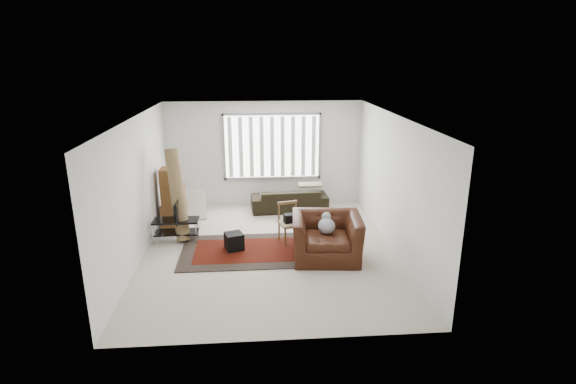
# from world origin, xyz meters

# --- Properties ---
(room) EXTENTS (6.00, 6.02, 2.71)m
(room) POSITION_xyz_m (0.03, 0.51, 1.76)
(room) COLOR beige
(room) RESTS_ON ground
(persian_rug) EXTENTS (2.59, 1.73, 0.02)m
(persian_rug) POSITION_xyz_m (-0.48, -0.00, 0.01)
(persian_rug) COLOR black
(persian_rug) RESTS_ON ground
(tv_stand) EXTENTS (0.95, 0.43, 0.48)m
(tv_stand) POSITION_xyz_m (-1.95, 0.66, 0.34)
(tv_stand) COLOR black
(tv_stand) RESTS_ON ground
(tv) EXTENTS (0.10, 0.77, 0.44)m
(tv) POSITION_xyz_m (-1.95, 0.66, 0.70)
(tv) COLOR black
(tv) RESTS_ON tv_stand
(subwoofer) EXTENTS (0.43, 0.43, 0.34)m
(subwoofer) POSITION_xyz_m (-0.71, 0.09, 0.19)
(subwoofer) COLOR black
(subwoofer) RESTS_ON persian_rug
(moving_boxes) EXTENTS (0.56, 0.51, 1.35)m
(moving_boxes) POSITION_xyz_m (-2.15, 1.60, 0.63)
(moving_boxes) COLOR brown
(moving_boxes) RESTS_ON ground
(white_flatpack) EXTENTS (0.59, 0.36, 0.71)m
(white_flatpack) POSITION_xyz_m (-1.72, 1.96, 0.35)
(white_flatpack) COLOR silver
(white_flatpack) RESTS_ON ground
(rolled_rug) EXTENTS (0.60, 0.89, 1.95)m
(rolled_rug) POSITION_xyz_m (-1.90, 0.83, 0.97)
(rolled_rug) COLOR brown
(rolled_rug) RESTS_ON ground
(sofa) EXTENTS (1.96, 0.94, 0.74)m
(sofa) POSITION_xyz_m (0.60, 2.45, 0.37)
(sofa) COLOR black
(sofa) RESTS_ON ground
(side_chair) EXTENTS (0.56, 0.56, 0.85)m
(side_chair) POSITION_xyz_m (0.46, 0.42, 0.47)
(side_chair) COLOR #857457
(side_chair) RESTS_ON ground
(armchair) EXTENTS (1.41, 1.26, 0.98)m
(armchair) POSITION_xyz_m (1.10, -0.41, 0.49)
(armchair) COLOR #36170B
(armchair) RESTS_ON ground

